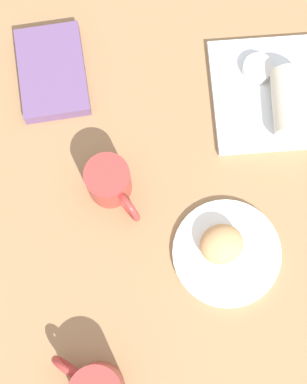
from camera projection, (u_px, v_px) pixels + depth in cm
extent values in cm
cube|color=#9E754C|center=(170.00, 200.00, 109.44)|extent=(110.00, 90.00, 4.00)
cylinder|color=white|center=(227.00, 253.00, 104.40)|extent=(19.56, 19.56, 1.40)
ellipsoid|color=tan|center=(221.00, 244.00, 101.42)|extent=(9.44, 9.82, 5.28)
cube|color=white|center=(272.00, 94.00, 111.42)|extent=(24.90, 24.90, 1.60)
cylinder|color=silver|center=(258.00, 69.00, 110.53)|extent=(5.71, 5.71, 2.23)
cylinder|color=#BA5228|center=(258.00, 67.00, 109.73)|extent=(4.68, 4.68, 0.40)
cylinder|color=beige|center=(290.00, 102.00, 106.62)|extent=(12.42, 7.23, 6.67)
cube|color=#6B4C7A|center=(52.00, 72.00, 111.68)|extent=(20.43, 15.52, 3.02)
cylinder|color=#B23833|center=(109.00, 181.00, 103.39)|extent=(8.01, 8.01, 9.36)
cylinder|color=olive|center=(107.00, 175.00, 99.42)|extent=(6.57, 6.57, 0.40)
torus|color=#B23833|center=(127.00, 205.00, 102.37)|extent=(6.09, 5.18, 6.82)
torus|color=#B23833|center=(69.00, 369.00, 96.05)|extent=(4.76, 6.22, 6.71)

